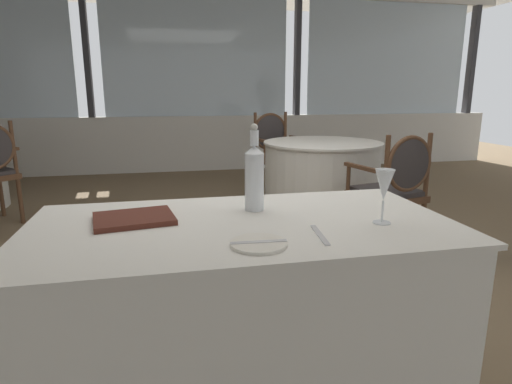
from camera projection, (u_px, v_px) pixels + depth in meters
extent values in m
plane|color=#756047|center=(252.00, 279.00, 2.82)|extent=(14.33, 14.33, 0.00)
cube|color=silver|center=(200.00, 143.00, 6.66)|extent=(10.02, 0.12, 0.85)
cube|color=silver|center=(197.00, 56.00, 6.38)|extent=(2.76, 0.02, 1.78)
cube|color=#333338|center=(87.00, 54.00, 6.04)|extent=(0.08, 0.14, 1.78)
cube|color=silver|center=(388.00, 59.00, 7.01)|extent=(2.76, 0.02, 1.78)
cube|color=#333338|center=(297.00, 58.00, 6.67)|extent=(0.08, 0.14, 1.78)
cube|color=#333338|center=(471.00, 61.00, 7.31)|extent=(0.08, 0.14, 1.78)
cube|color=silver|center=(243.00, 225.00, 1.56)|extent=(1.55, 0.80, 0.02)
cube|color=silver|center=(243.00, 317.00, 1.64)|extent=(1.51, 0.78, 0.73)
cylinder|color=silver|center=(259.00, 244.00, 1.32)|extent=(0.18, 0.18, 0.01)
cube|color=silver|center=(259.00, 242.00, 1.32)|extent=(0.18, 0.03, 0.00)
cube|color=silver|center=(320.00, 235.00, 1.41)|extent=(0.04, 0.20, 0.00)
cylinder|color=white|center=(254.00, 182.00, 1.69)|extent=(0.08, 0.08, 0.23)
cone|color=white|center=(254.00, 149.00, 1.66)|extent=(0.08, 0.08, 0.03)
cylinder|color=white|center=(254.00, 138.00, 1.65)|extent=(0.03, 0.03, 0.06)
sphere|color=silver|center=(254.00, 127.00, 1.64)|extent=(0.03, 0.03, 0.03)
cylinder|color=white|center=(382.00, 223.00, 1.54)|extent=(0.06, 0.06, 0.00)
cylinder|color=white|center=(382.00, 211.00, 1.53)|extent=(0.01, 0.01, 0.08)
cone|color=white|center=(384.00, 185.00, 1.51)|extent=(0.07, 0.07, 0.11)
cube|color=#512319|center=(134.00, 218.00, 1.57)|extent=(0.32, 0.27, 0.02)
cylinder|color=silver|center=(323.00, 143.00, 4.05)|extent=(1.14, 1.14, 0.02)
cylinder|color=silver|center=(321.00, 181.00, 4.14)|extent=(1.10, 1.10, 0.73)
cube|color=brown|center=(386.00, 196.00, 3.33)|extent=(0.55, 0.55, 0.05)
cube|color=#383333|center=(386.00, 191.00, 3.32)|extent=(0.51, 0.51, 0.04)
cylinder|color=brown|center=(348.00, 219.00, 3.47)|extent=(0.04, 0.04, 0.39)
cylinder|color=brown|center=(386.00, 214.00, 3.64)|extent=(0.04, 0.04, 0.39)
cylinder|color=brown|center=(382.00, 234.00, 3.12)|extent=(0.04, 0.04, 0.39)
cylinder|color=brown|center=(422.00, 227.00, 3.28)|extent=(0.04, 0.04, 0.39)
cylinder|color=brown|center=(386.00, 169.00, 3.01)|extent=(0.04, 0.04, 0.48)
cylinder|color=brown|center=(428.00, 165.00, 3.17)|extent=(0.04, 0.04, 0.48)
ellipsoid|color=#383333|center=(409.00, 164.00, 3.07)|extent=(0.39, 0.14, 0.40)
torus|color=brown|center=(409.00, 164.00, 3.07)|extent=(0.41, 0.12, 0.42)
cube|color=brown|center=(361.00, 167.00, 3.19)|extent=(0.12, 0.37, 0.03)
cylinder|color=brown|center=(348.00, 178.00, 3.34)|extent=(0.03, 0.03, 0.22)
cube|color=brown|center=(411.00, 163.00, 3.39)|extent=(0.12, 0.37, 0.03)
cylinder|color=brown|center=(397.00, 173.00, 3.54)|extent=(0.03, 0.03, 0.22)
cube|color=brown|center=(278.00, 160.00, 4.92)|extent=(0.55, 0.55, 0.05)
cube|color=#383333|center=(278.00, 156.00, 4.91)|extent=(0.51, 0.51, 0.04)
cylinder|color=brown|center=(301.00, 181.00, 4.88)|extent=(0.04, 0.04, 0.42)
cylinder|color=brown|center=(270.00, 184.00, 4.72)|extent=(0.04, 0.04, 0.42)
cylinder|color=brown|center=(285.00, 175.00, 5.24)|extent=(0.04, 0.04, 0.42)
cylinder|color=brown|center=(255.00, 178.00, 5.07)|extent=(0.04, 0.04, 0.42)
cylinder|color=brown|center=(285.00, 133.00, 5.12)|extent=(0.04, 0.04, 0.51)
cylinder|color=brown|center=(255.00, 135.00, 4.95)|extent=(0.04, 0.04, 0.51)
ellipsoid|color=#383333|center=(270.00, 132.00, 5.04)|extent=(0.39, 0.14, 0.43)
torus|color=brown|center=(270.00, 132.00, 5.04)|extent=(0.44, 0.13, 0.44)
cube|color=brown|center=(298.00, 138.00, 4.95)|extent=(0.12, 0.37, 0.03)
cylinder|color=brown|center=(304.00, 149.00, 4.85)|extent=(0.03, 0.03, 0.22)
cube|color=brown|center=(259.00, 140.00, 4.75)|extent=(0.12, 0.37, 0.03)
cylinder|color=brown|center=(265.00, 151.00, 4.65)|extent=(0.03, 0.03, 0.22)
cylinder|color=brown|center=(1.00, 195.00, 4.21)|extent=(0.04, 0.04, 0.43)
cylinder|color=brown|center=(21.00, 201.00, 3.98)|extent=(0.04, 0.04, 0.43)
cylinder|color=brown|center=(13.00, 147.00, 3.87)|extent=(0.04, 0.04, 0.49)
cube|color=brown|center=(8.00, 147.00, 4.04)|extent=(0.27, 0.30, 0.03)
cylinder|color=brown|center=(3.00, 158.00, 4.14)|extent=(0.03, 0.03, 0.22)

